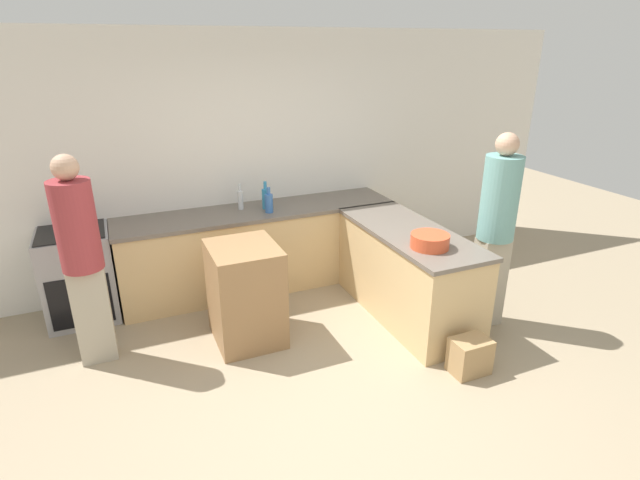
% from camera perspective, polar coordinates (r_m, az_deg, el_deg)
% --- Properties ---
extents(ground_plane, '(14.00, 14.00, 0.00)m').
position_cam_1_polar(ground_plane, '(4.02, 2.67, -17.71)').
color(ground_plane, tan).
extents(wall_back, '(8.00, 0.06, 2.70)m').
position_cam_1_polar(wall_back, '(5.57, -8.37, 8.99)').
color(wall_back, white).
rests_on(wall_back, ground_plane).
extents(counter_back, '(2.98, 0.68, 0.89)m').
position_cam_1_polar(counter_back, '(5.51, -6.89, -0.92)').
color(counter_back, '#D6B27A').
rests_on(counter_back, ground_plane).
extents(counter_peninsula, '(0.69, 1.74, 0.89)m').
position_cam_1_polar(counter_peninsula, '(4.97, 9.92, -3.69)').
color(counter_peninsula, '#D6B27A').
rests_on(counter_peninsula, ground_plane).
extents(range_oven, '(0.64, 0.62, 0.90)m').
position_cam_1_polar(range_oven, '(5.36, -25.84, -3.67)').
color(range_oven, '#99999E').
rests_on(range_oven, ground_plane).
extents(island_table, '(0.59, 0.66, 0.91)m').
position_cam_1_polar(island_table, '(4.53, -8.50, -6.08)').
color(island_table, '#997047').
rests_on(island_table, ground_plane).
extents(mixing_bowl, '(0.34, 0.34, 0.12)m').
position_cam_1_polar(mixing_bowl, '(4.40, 12.44, -0.10)').
color(mixing_bowl, '#DB512D').
rests_on(mixing_bowl, counter_peninsula).
extents(dish_soap_bottle, '(0.08, 0.08, 0.30)m').
position_cam_1_polar(dish_soap_bottle, '(5.34, -6.24, 4.80)').
color(dish_soap_bottle, '#338CBF').
rests_on(dish_soap_bottle, counter_back).
extents(water_bottle_blue, '(0.08, 0.08, 0.27)m').
position_cam_1_polar(water_bottle_blue, '(5.22, -5.86, 4.28)').
color(water_bottle_blue, '#386BB7').
rests_on(water_bottle_blue, counter_back).
extents(vinegar_bottle_clear, '(0.06, 0.06, 0.28)m').
position_cam_1_polar(vinegar_bottle_clear, '(5.36, -9.08, 4.62)').
color(vinegar_bottle_clear, silver).
rests_on(vinegar_bottle_clear, counter_back).
extents(person_by_range, '(0.32, 0.32, 1.78)m').
position_cam_1_polar(person_by_range, '(4.40, -25.60, -1.50)').
color(person_by_range, '#ADA38E').
rests_on(person_by_range, ground_plane).
extents(person_at_peninsula, '(0.33, 0.33, 1.84)m').
position_cam_1_polar(person_at_peninsula, '(4.78, 19.48, 1.59)').
color(person_at_peninsula, '#ADA38E').
rests_on(person_at_peninsula, ground_plane).
extents(paper_bag, '(0.31, 0.23, 0.31)m').
position_cam_1_polar(paper_bag, '(4.38, 16.75, -12.56)').
color(paper_bag, '#A88456').
rests_on(paper_bag, ground_plane).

